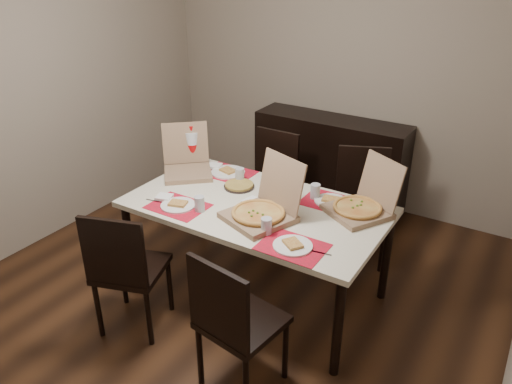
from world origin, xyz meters
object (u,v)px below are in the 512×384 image
at_px(dining_table, 256,213).
at_px(chair_near_left, 125,267).
at_px(chair_far_left, 270,179).
at_px(dip_bowl, 280,200).
at_px(chair_far_right, 361,199).
at_px(pizza_box_center, 262,210).
at_px(sideboard, 329,162).
at_px(soda_bottle, 192,148).
at_px(chair_near_right, 234,320).

relative_size(dining_table, chair_near_left, 1.94).
xyz_separation_m(chair_far_left, dip_bowl, (0.51, -0.75, 0.25)).
relative_size(dining_table, chair_far_right, 1.94).
bearing_deg(pizza_box_center, chair_near_left, -134.09).
height_order(dining_table, pizza_box_center, pizza_box_center).
distance_m(sideboard, soda_bottle, 1.52).
distance_m(chair_near_right, dip_bowl, 1.05).
height_order(dining_table, dip_bowl, dip_bowl).
relative_size(chair_near_left, dip_bowl, 7.29).
distance_m(chair_near_right, pizza_box_center, 0.81).
bearing_deg(chair_near_left, dining_table, 57.92).
height_order(sideboard, chair_far_right, chair_far_right).
xyz_separation_m(sideboard, chair_far_left, (-0.24, -0.76, 0.06)).
height_order(chair_near_right, soda_bottle, soda_bottle).
height_order(sideboard, chair_near_right, chair_near_right).
relative_size(chair_near_right, dip_bowl, 7.29).
bearing_deg(dip_bowl, soda_bottle, 167.14).
bearing_deg(chair_far_right, dining_table, -116.09).
relative_size(dip_bowl, soda_bottle, 0.38).
relative_size(chair_far_left, pizza_box_center, 1.70).
bearing_deg(pizza_box_center, chair_far_left, 117.24).
distance_m(sideboard, dip_bowl, 1.57).
bearing_deg(chair_far_left, chair_near_right, -66.05).
relative_size(pizza_box_center, dip_bowl, 4.29).
distance_m(chair_far_left, pizza_box_center, 1.18).
bearing_deg(chair_near_right, soda_bottle, 135.24).
bearing_deg(chair_near_left, chair_far_left, 86.14).
bearing_deg(sideboard, chair_far_right, -50.09).
xyz_separation_m(sideboard, chair_far_right, (0.60, -0.72, 0.06)).
bearing_deg(dining_table, dip_bowl, 46.44).
bearing_deg(dining_table, sideboard, 95.32).
distance_m(dip_bowl, soda_bottle, 0.99).
bearing_deg(chair_far_right, chair_near_right, -92.27).
bearing_deg(dip_bowl, chair_far_right, 67.51).
height_order(chair_near_right, chair_far_left, same).
bearing_deg(dip_bowl, pizza_box_center, -87.29).
xyz_separation_m(sideboard, chair_near_left, (-0.35, -2.44, 0.06)).
height_order(chair_far_right, soda_bottle, soda_bottle).
bearing_deg(dining_table, chair_near_right, -66.00).
bearing_deg(chair_near_right, sideboard, 102.06).
distance_m(chair_far_left, chair_far_right, 0.84).
bearing_deg(chair_far_left, dip_bowl, -55.59).
bearing_deg(soda_bottle, chair_near_right, -44.76).
xyz_separation_m(dining_table, pizza_box_center, (0.14, -0.14, 0.13)).
xyz_separation_m(chair_near_left, chair_far_right, (0.95, 1.72, 0.00)).
bearing_deg(chair_near_right, chair_far_right, 87.73).
relative_size(chair_far_left, dip_bowl, 7.29).
bearing_deg(chair_far_left, soda_bottle, -129.86).
relative_size(dining_table, soda_bottle, 5.43).
xyz_separation_m(dining_table, dip_bowl, (0.12, 0.13, 0.08)).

